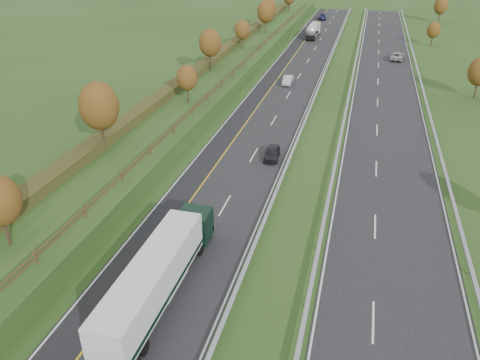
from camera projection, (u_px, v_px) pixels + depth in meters
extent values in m
plane|color=#244117|center=(328.00, 107.00, 70.67)|extent=(400.00, 400.00, 0.00)
cube|color=black|center=(282.00, 93.00, 76.76)|extent=(10.50, 200.00, 0.04)
cube|color=black|center=(386.00, 101.00, 73.00)|extent=(10.50, 200.00, 0.04)
cube|color=black|center=(260.00, 91.00, 77.62)|extent=(3.00, 200.00, 0.04)
cube|color=silver|center=(252.00, 90.00, 77.90)|extent=(0.15, 200.00, 0.01)
cube|color=gold|center=(268.00, 92.00, 77.26)|extent=(0.15, 200.00, 0.01)
cube|color=silver|center=(313.00, 95.00, 75.60)|extent=(0.15, 200.00, 0.01)
cube|color=silver|center=(353.00, 98.00, 74.14)|extent=(0.15, 200.00, 0.01)
cube|color=silver|center=(420.00, 104.00, 71.83)|extent=(0.15, 200.00, 0.01)
cube|color=silver|center=(178.00, 286.00, 34.58)|extent=(0.15, 4.00, 0.01)
cube|color=silver|center=(373.00, 322.00, 31.38)|extent=(0.15, 4.00, 0.01)
cube|color=silver|center=(225.00, 205.00, 44.84)|extent=(0.15, 4.00, 0.01)
cube|color=silver|center=(375.00, 226.00, 41.64)|extent=(0.15, 4.00, 0.01)
cube|color=silver|center=(254.00, 155.00, 55.09)|extent=(0.15, 4.00, 0.01)
cube|color=silver|center=(376.00, 169.00, 51.90)|extent=(0.15, 4.00, 0.01)
cube|color=silver|center=(274.00, 120.00, 65.35)|extent=(0.15, 4.00, 0.01)
cube|color=silver|center=(377.00, 130.00, 62.15)|extent=(0.15, 4.00, 0.01)
cube|color=silver|center=(288.00, 95.00, 75.61)|extent=(0.15, 4.00, 0.01)
cube|color=silver|center=(378.00, 102.00, 72.41)|extent=(0.15, 4.00, 0.01)
cube|color=silver|center=(299.00, 76.00, 85.87)|extent=(0.15, 4.00, 0.01)
cube|color=silver|center=(378.00, 81.00, 82.67)|extent=(0.15, 4.00, 0.01)
cube|color=silver|center=(308.00, 61.00, 96.13)|extent=(0.15, 4.00, 0.01)
cube|color=silver|center=(378.00, 65.00, 92.93)|extent=(0.15, 4.00, 0.01)
cube|color=silver|center=(315.00, 49.00, 106.38)|extent=(0.15, 4.00, 0.01)
cube|color=silver|center=(379.00, 52.00, 103.19)|extent=(0.15, 4.00, 0.01)
cube|color=silver|center=(321.00, 38.00, 116.64)|extent=(0.15, 4.00, 0.01)
cube|color=silver|center=(379.00, 41.00, 113.44)|extent=(0.15, 4.00, 0.01)
cube|color=silver|center=(326.00, 30.00, 126.90)|extent=(0.15, 4.00, 0.01)
cube|color=silver|center=(379.00, 33.00, 123.70)|extent=(0.15, 4.00, 0.01)
cube|color=silver|center=(330.00, 23.00, 137.16)|extent=(0.15, 4.00, 0.01)
cube|color=silver|center=(379.00, 25.00, 133.96)|extent=(0.15, 4.00, 0.01)
cube|color=silver|center=(333.00, 17.00, 147.42)|extent=(0.15, 4.00, 0.01)
cube|color=silver|center=(379.00, 19.00, 144.22)|extent=(0.15, 4.00, 0.01)
cube|color=silver|center=(337.00, 11.00, 157.67)|extent=(0.15, 4.00, 0.01)
cube|color=silver|center=(379.00, 13.00, 154.47)|extent=(0.15, 4.00, 0.01)
cube|color=#244117|center=(207.00, 81.00, 79.28)|extent=(12.00, 200.00, 2.00)
cube|color=#2D3214|center=(195.00, 71.00, 79.01)|extent=(2.20, 180.00, 1.10)
cube|color=#422B19|center=(232.00, 74.00, 77.53)|extent=(0.08, 184.00, 0.10)
cube|color=#422B19|center=(232.00, 72.00, 77.34)|extent=(0.08, 184.00, 0.10)
cube|color=#422B19|center=(36.00, 257.00, 33.48)|extent=(0.12, 0.12, 1.20)
cube|color=#422B19|center=(85.00, 211.00, 39.04)|extent=(0.12, 0.12, 1.20)
cube|color=#422B19|center=(122.00, 177.00, 44.59)|extent=(0.12, 0.12, 1.20)
cube|color=#422B19|center=(151.00, 150.00, 50.15)|extent=(0.12, 0.12, 1.20)
cube|color=#422B19|center=(174.00, 128.00, 55.71)|extent=(0.12, 0.12, 1.20)
cube|color=#422B19|center=(192.00, 111.00, 61.26)|extent=(0.12, 0.12, 1.20)
cube|color=#422B19|center=(208.00, 96.00, 66.82)|extent=(0.12, 0.12, 1.20)
cube|color=#422B19|center=(221.00, 84.00, 72.38)|extent=(0.12, 0.12, 1.20)
cube|color=#422B19|center=(233.00, 73.00, 77.93)|extent=(0.12, 0.12, 1.20)
cube|color=#422B19|center=(243.00, 64.00, 83.49)|extent=(0.12, 0.12, 1.20)
cube|color=#422B19|center=(251.00, 56.00, 89.04)|extent=(0.12, 0.12, 1.20)
cube|color=#422B19|center=(259.00, 49.00, 94.60)|extent=(0.12, 0.12, 1.20)
cube|color=#422B19|center=(266.00, 42.00, 100.16)|extent=(0.12, 0.12, 1.20)
cube|color=#422B19|center=(272.00, 37.00, 105.71)|extent=(0.12, 0.12, 1.20)
cube|color=#422B19|center=(277.00, 31.00, 111.27)|extent=(0.12, 0.12, 1.20)
cube|color=#422B19|center=(282.00, 27.00, 116.83)|extent=(0.12, 0.12, 1.20)
cube|color=#422B19|center=(287.00, 23.00, 122.38)|extent=(0.12, 0.12, 1.20)
cube|color=#422B19|center=(291.00, 19.00, 127.94)|extent=(0.12, 0.12, 1.20)
cube|color=#422B19|center=(294.00, 15.00, 133.49)|extent=(0.12, 0.12, 1.20)
cube|color=#422B19|center=(298.00, 12.00, 139.05)|extent=(0.12, 0.12, 1.20)
cube|color=#422B19|center=(301.00, 9.00, 144.61)|extent=(0.12, 0.12, 1.20)
cube|color=#422B19|center=(304.00, 6.00, 150.16)|extent=(0.12, 0.12, 1.20)
cube|color=#422B19|center=(307.00, 4.00, 155.72)|extent=(0.12, 0.12, 1.20)
cube|color=#979A9F|center=(317.00, 92.00, 75.18)|extent=(0.32, 200.00, 0.18)
cube|color=#979A9F|center=(236.00, 294.00, 33.46)|extent=(0.10, 0.14, 0.56)
cube|color=#979A9F|center=(258.00, 239.00, 39.44)|extent=(0.10, 0.14, 0.56)
cube|color=#979A9F|center=(274.00, 199.00, 45.42)|extent=(0.10, 0.14, 0.56)
cube|color=#979A9F|center=(287.00, 168.00, 51.41)|extent=(0.10, 0.14, 0.56)
cube|color=#979A9F|center=(297.00, 144.00, 57.39)|extent=(0.10, 0.14, 0.56)
cube|color=#979A9F|center=(305.00, 124.00, 63.37)|extent=(0.10, 0.14, 0.56)
cube|color=#979A9F|center=(311.00, 108.00, 69.36)|extent=(0.10, 0.14, 0.56)
cube|color=#979A9F|center=(317.00, 94.00, 75.34)|extent=(0.10, 0.14, 0.56)
cube|color=#979A9F|center=(321.00, 82.00, 81.33)|extent=(0.10, 0.14, 0.56)
cube|color=#979A9F|center=(325.00, 72.00, 87.31)|extent=(0.10, 0.14, 0.56)
cube|color=#979A9F|center=(329.00, 63.00, 93.29)|extent=(0.10, 0.14, 0.56)
cube|color=#979A9F|center=(332.00, 55.00, 99.28)|extent=(0.10, 0.14, 0.56)
cube|color=#979A9F|center=(335.00, 49.00, 105.26)|extent=(0.10, 0.14, 0.56)
cube|color=#979A9F|center=(337.00, 42.00, 111.24)|extent=(0.10, 0.14, 0.56)
cube|color=#979A9F|center=(340.00, 37.00, 117.23)|extent=(0.10, 0.14, 0.56)
cube|color=#979A9F|center=(342.00, 32.00, 123.21)|extent=(0.10, 0.14, 0.56)
cube|color=#979A9F|center=(343.00, 27.00, 129.20)|extent=(0.10, 0.14, 0.56)
cube|color=#979A9F|center=(345.00, 23.00, 135.18)|extent=(0.10, 0.14, 0.56)
cube|color=#979A9F|center=(347.00, 20.00, 141.16)|extent=(0.10, 0.14, 0.56)
cube|color=#979A9F|center=(348.00, 16.00, 147.15)|extent=(0.10, 0.14, 0.56)
cube|color=#979A9F|center=(349.00, 13.00, 153.13)|extent=(0.10, 0.14, 0.56)
cube|color=#979A9F|center=(351.00, 10.00, 159.11)|extent=(0.10, 0.14, 0.56)
cube|color=#979A9F|center=(349.00, 94.00, 74.02)|extent=(0.32, 200.00, 0.18)
cube|color=#979A9F|center=(307.00, 307.00, 32.29)|extent=(0.10, 0.14, 0.56)
cube|color=#979A9F|center=(319.00, 249.00, 38.27)|extent=(0.10, 0.14, 0.56)
cube|color=#979A9F|center=(327.00, 206.00, 44.26)|extent=(0.10, 0.14, 0.56)
cube|color=#979A9F|center=(334.00, 174.00, 50.24)|extent=(0.10, 0.14, 0.56)
cube|color=#979A9F|center=(339.00, 148.00, 56.23)|extent=(0.10, 0.14, 0.56)
cube|color=#979A9F|center=(343.00, 128.00, 62.21)|extent=(0.10, 0.14, 0.56)
cube|color=#979A9F|center=(346.00, 111.00, 68.19)|extent=(0.10, 0.14, 0.56)
cube|color=#979A9F|center=(349.00, 97.00, 74.18)|extent=(0.10, 0.14, 0.56)
cube|color=#979A9F|center=(351.00, 84.00, 80.16)|extent=(0.10, 0.14, 0.56)
cube|color=#979A9F|center=(353.00, 74.00, 86.14)|extent=(0.10, 0.14, 0.56)
cube|color=#979A9F|center=(355.00, 65.00, 92.13)|extent=(0.10, 0.14, 0.56)
cube|color=#979A9F|center=(357.00, 57.00, 98.11)|extent=(0.10, 0.14, 0.56)
cube|color=#979A9F|center=(358.00, 50.00, 104.10)|extent=(0.10, 0.14, 0.56)
cube|color=#979A9F|center=(359.00, 44.00, 110.08)|extent=(0.10, 0.14, 0.56)
cube|color=#979A9F|center=(360.00, 38.00, 116.06)|extent=(0.10, 0.14, 0.56)
cube|color=#979A9F|center=(361.00, 33.00, 122.05)|extent=(0.10, 0.14, 0.56)
cube|color=#979A9F|center=(362.00, 28.00, 128.03)|extent=(0.10, 0.14, 0.56)
cube|color=#979A9F|center=(363.00, 24.00, 134.01)|extent=(0.10, 0.14, 0.56)
cube|color=#979A9F|center=(364.00, 20.00, 140.00)|extent=(0.10, 0.14, 0.56)
cube|color=#979A9F|center=(365.00, 17.00, 145.98)|extent=(0.10, 0.14, 0.56)
cube|color=#979A9F|center=(365.00, 13.00, 151.96)|extent=(0.10, 0.14, 0.56)
cube|color=#979A9F|center=(366.00, 10.00, 157.95)|extent=(0.10, 0.14, 0.56)
cube|color=#979A9F|center=(426.00, 100.00, 71.39)|extent=(0.32, 200.00, 0.18)
cube|color=#979A9F|center=(470.00, 272.00, 35.65)|extent=(0.10, 0.14, 0.56)
cube|color=#979A9F|center=(448.00, 187.00, 47.61)|extent=(0.10, 0.14, 0.56)
cube|color=#979A9F|center=(434.00, 136.00, 59.58)|extent=(0.10, 0.14, 0.56)
cube|color=#979A9F|center=(425.00, 102.00, 71.55)|extent=(0.10, 0.14, 0.56)
cube|color=#979A9F|center=(419.00, 78.00, 83.52)|extent=(0.10, 0.14, 0.56)
cube|color=#979A9F|center=(414.00, 60.00, 95.48)|extent=(0.10, 0.14, 0.56)
cube|color=#979A9F|center=(411.00, 46.00, 107.45)|extent=(0.10, 0.14, 0.56)
cube|color=#979A9F|center=(408.00, 35.00, 119.42)|extent=(0.10, 0.14, 0.56)
cube|color=#979A9F|center=(405.00, 26.00, 131.39)|extent=(0.10, 0.14, 0.56)
cube|color=#979A9F|center=(403.00, 18.00, 143.35)|extent=(0.10, 0.14, 0.56)
cube|color=#979A9F|center=(401.00, 12.00, 155.32)|extent=(0.10, 0.14, 0.56)
cylinder|color=#2D2116|center=(7.00, 232.00, 35.28)|extent=(0.24, 0.24, 2.43)
cylinder|color=#2D2116|center=(103.00, 136.00, 50.95)|extent=(0.24, 0.24, 3.15)
ellipsoid|color=#4D2F10|center=(99.00, 106.00, 49.34)|extent=(4.20, 4.20, 5.25)
cylinder|color=#2D2116|center=(188.00, 95.00, 65.88)|extent=(0.24, 0.24, 2.16)
ellipsoid|color=#4D2F10|center=(187.00, 78.00, 64.78)|extent=(2.88, 2.88, 3.60)
cylinder|color=#2D2116|center=(211.00, 61.00, 81.67)|extent=(0.24, 0.24, 2.88)
ellipsoid|color=#4D2F10|center=(210.00, 43.00, 80.20)|extent=(3.84, 3.84, 4.80)
cylinder|color=#2D2116|center=(242.00, 43.00, 96.96)|extent=(0.24, 0.24, 2.34)
ellipsoid|color=#4D2F10|center=(242.00, 30.00, 95.76)|extent=(3.12, 3.12, 3.90)
cylinder|color=#2D2116|center=(265.00, 26.00, 111.95)|extent=(0.24, 0.24, 3.06)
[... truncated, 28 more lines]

